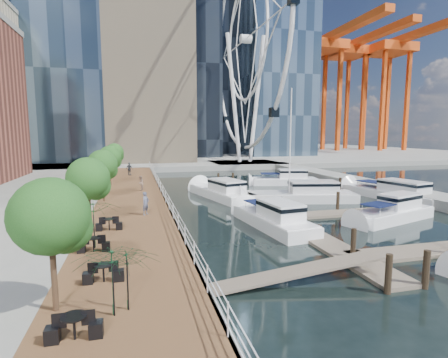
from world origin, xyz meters
TOP-DOWN VIEW (x-y plane):
  - ground at (0.00, 0.00)m, footprint 520.00×520.00m
  - boardwalk at (-9.00, 15.00)m, footprint 6.00×60.00m
  - seawall at (-6.00, 15.00)m, footprint 0.25×60.00m
  - land_far at (0.00, 102.00)m, footprint 200.00×114.00m
  - breakwater at (20.00, 20.00)m, footprint 4.00×60.00m
  - pier at (14.00, 52.00)m, footprint 14.00×12.00m
  - railing at (-6.10, 15.00)m, footprint 0.10×60.00m
  - floating_docks at (7.97, 9.98)m, footprint 16.00×34.00m
  - ferris_wheel at (14.00, 52.00)m, footprint 5.80×45.60m
  - port_cranes at (67.67, 95.67)m, footprint 40.00×52.00m
  - street_trees at (-11.40, 14.00)m, footprint 2.60×42.60m
  - cafe_tables at (-10.40, -2.00)m, footprint 2.50×13.70m
  - yacht_foreground at (11.37, 4.95)m, footprint 9.28×5.03m
  - pedestrian_near at (-7.94, 7.71)m, footprint 0.72×0.75m
  - pedestrian_mid at (-8.09, 19.22)m, footprint 0.76×0.88m
  - pedestrian_far at (-9.39, 33.40)m, footprint 1.15×1.06m
  - moored_yachts at (8.24, 13.43)m, footprint 23.45×35.38m
  - cafe_seating at (-9.91, -3.66)m, footprint 4.58×10.54m

SIDE VIEW (x-z plane):
  - ground at x=0.00m, z-range 0.00..0.00m
  - yacht_foreground at x=11.37m, z-range -1.07..1.07m
  - moored_yachts at x=8.24m, z-range -5.75..5.75m
  - floating_docks at x=7.97m, z-range -0.81..1.79m
  - boardwalk at x=-9.00m, z-range 0.00..1.00m
  - seawall at x=-6.00m, z-range 0.00..1.00m
  - land_far at x=0.00m, z-range 0.00..1.00m
  - breakwater at x=20.00m, z-range 0.00..1.00m
  - pier at x=14.00m, z-range 0.00..1.00m
  - cafe_tables at x=-10.40m, z-range 1.00..1.74m
  - railing at x=-6.10m, z-range 1.00..2.05m
  - pedestrian_mid at x=-8.09m, z-range 1.00..2.56m
  - pedestrian_near at x=-7.94m, z-range 1.00..2.72m
  - pedestrian_far at x=-9.39m, z-range 1.00..2.89m
  - cafe_seating at x=-9.91m, z-range 0.92..3.44m
  - street_trees at x=-11.40m, z-range 1.99..6.59m
  - port_cranes at x=67.67m, z-range 1.00..39.00m
  - ferris_wheel at x=14.00m, z-range 2.02..49.82m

